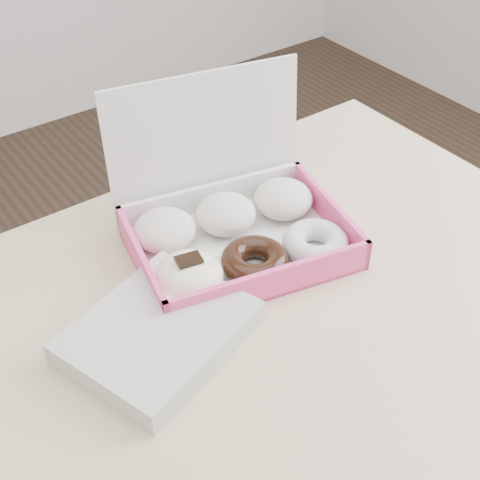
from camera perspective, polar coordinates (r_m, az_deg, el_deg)
table at (r=0.93m, az=-1.05°, el=-12.58°), size 1.20×0.80×0.75m
donut_box at (r=0.99m, az=-0.63°, el=1.24°), size 0.36×0.32×0.23m
newspapers at (r=0.87m, az=-6.93°, el=-7.87°), size 0.27×0.24×0.04m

